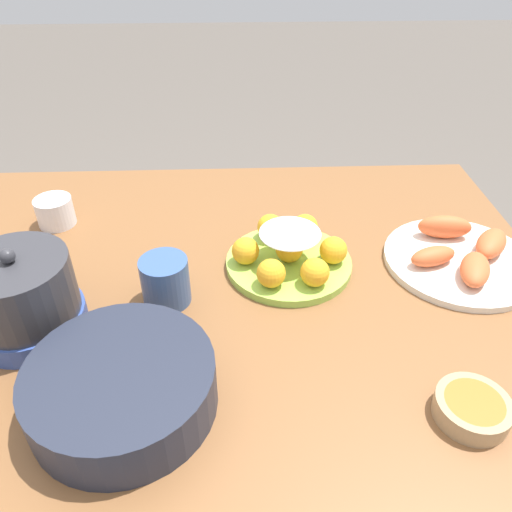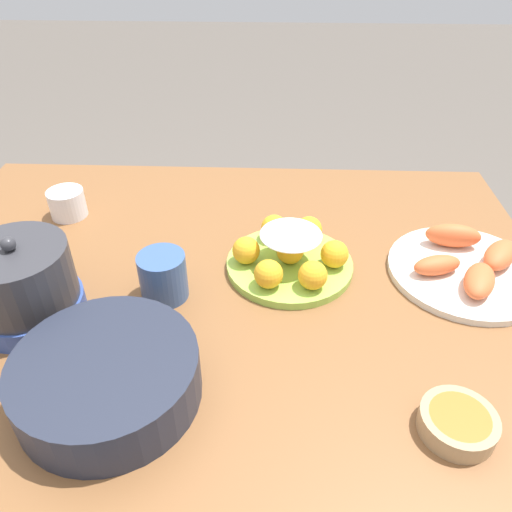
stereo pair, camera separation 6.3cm
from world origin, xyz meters
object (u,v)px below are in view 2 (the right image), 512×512
Objects in this scene: sauce_bowl at (458,423)px; cup_far at (163,276)px; warming_pot at (23,285)px; seafood_platter at (467,266)px; cake_plate at (290,255)px; dining_table at (224,314)px; serving_bowl at (107,376)px; cup_near at (67,203)px.

sauce_bowl is 0.53m from cup_far.
cup_far is 0.23m from warming_pot.
cake_plate is at bearing -0.28° from seafood_platter.
dining_table is 12.09× the size of sauce_bowl.
warming_pot reaches higher than serving_bowl.
warming_pot is (-0.05, 0.33, 0.04)m from cup_near.
sauce_bowl is at bearing 71.65° from seafood_platter.
seafood_platter reaches higher than sauce_bowl.
seafood_platter is 1.60× the size of warming_pot.
cup_near is at bearing -36.44° from sauce_bowl.
dining_table is 0.50m from sauce_bowl.
cup_near is (0.73, -0.54, 0.01)m from sauce_bowl.
cup_far is 0.48× the size of warming_pot.
dining_table is at bearing 150.29° from cup_near.
warming_pot is at bearing 10.85° from seafood_platter.
serving_bowl is at bearing 27.35° from seafood_platter.
cake_plate is 0.42m from serving_bowl.
cake_plate reaches higher than sauce_bowl.
sauce_bowl is 1.31× the size of cup_near.
cake_plate is 2.35× the size of sauce_bowl.
warming_pot is at bearing -41.52° from serving_bowl.
cup_far reaches higher than seafood_platter.
cake_plate is at bearing -57.93° from sauce_bowl.
seafood_platter is at bearing 168.00° from cup_near.
cup_far is (0.23, 0.09, 0.01)m from cake_plate.
sauce_bowl is (-0.23, 0.36, -0.01)m from cake_plate.
seafood_platter is at bearing -171.18° from cup_far.
serving_bowl is (0.27, 0.32, 0.01)m from cake_plate.
warming_pot is at bearing 15.94° from cup_far.
warming_pot is (0.19, -0.16, 0.03)m from serving_bowl.
cake_plate is 3.07× the size of cup_near.
dining_table is at bearing 14.34° from cake_plate.
warming_pot reaches higher than seafood_platter.
sauce_bowl is 0.91m from cup_near.
seafood_platter is (-0.61, -0.32, -0.02)m from serving_bowl.
cake_plate is 0.25m from cup_far.
dining_table is 0.18m from cup_far.
warming_pot is (0.22, 0.06, 0.03)m from cup_far.
warming_pot is (0.80, 0.15, 0.05)m from seafood_platter.
seafood_platter is 0.81m from warming_pot.
warming_pot is (0.45, 0.15, 0.04)m from cake_plate.
serving_bowl is at bearing 80.53° from cup_far.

